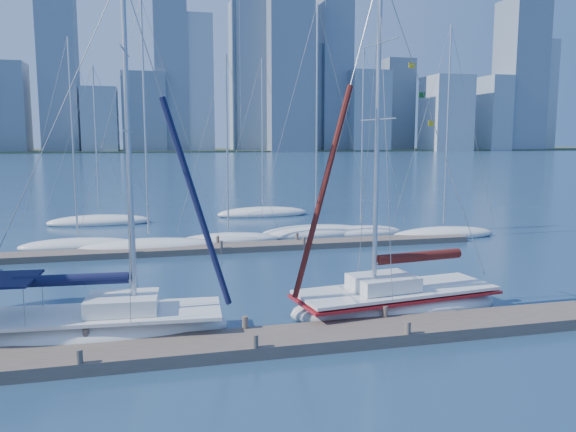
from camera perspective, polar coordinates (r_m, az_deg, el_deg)
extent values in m
plane|color=#17324A|center=(18.36, -3.88, -13.37)|extent=(700.00, 700.00, 0.00)
cube|color=#50433A|center=(18.29, -3.89, -12.79)|extent=(26.00, 2.00, 0.40)
cube|color=#50433A|center=(33.85, -5.30, -3.21)|extent=(30.00, 1.80, 0.36)
cube|color=#38472D|center=(336.94, -13.52, 6.46)|extent=(800.00, 100.00, 1.50)
ellipsoid|color=silver|center=(19.95, -18.02, -11.26)|extent=(8.34, 3.24, 1.43)
cube|color=silver|center=(19.74, -18.10, -9.43)|extent=(7.73, 2.99, 0.11)
cube|color=silver|center=(19.57, -16.47, -8.49)|extent=(2.41, 1.90, 0.53)
cylinder|color=silver|center=(18.78, -15.90, 6.65)|extent=(0.17, 0.17, 10.78)
cylinder|color=silver|center=(19.62, -21.09, -6.34)|extent=(3.87, 0.37, 0.10)
cylinder|color=black|center=(19.60, -21.10, -6.07)|extent=(3.58, 0.63, 0.38)
cube|color=black|center=(20.06, -26.64, -5.79)|extent=(1.88, 2.39, 0.08)
ellipsoid|color=silver|center=(22.16, 10.90, -9.08)|extent=(8.63, 3.79, 1.46)
cube|color=silver|center=(21.97, 10.94, -7.37)|extent=(7.99, 3.49, 0.12)
cube|color=silver|center=(21.59, 9.64, -6.67)|extent=(2.55, 2.06, 0.54)
cylinder|color=silver|center=(20.71, 9.05, 8.07)|extent=(0.18, 0.18, 11.56)
cylinder|color=silver|center=(22.25, 13.20, -4.27)|extent=(3.93, 0.61, 0.10)
cylinder|color=#47110F|center=(22.23, 13.21, -4.02)|extent=(3.66, 0.86, 0.39)
cube|color=maroon|center=(22.02, 10.93, -7.79)|extent=(8.18, 3.62, 0.10)
ellipsoid|color=silver|center=(36.66, -20.53, -2.83)|extent=(7.15, 2.89, 0.96)
cylinder|color=silver|center=(36.09, -21.03, 7.42)|extent=(0.10, 0.10, 11.68)
ellipsoid|color=silver|center=(34.59, -13.92, -3.13)|extent=(8.57, 3.91, 1.13)
cylinder|color=silver|center=(34.01, -14.34, 9.53)|extent=(0.12, 0.12, 13.53)
ellipsoid|color=silver|center=(36.25, -6.06, -2.48)|extent=(6.70, 2.55, 1.01)
cylinder|color=silver|center=(35.67, -6.20, 7.36)|extent=(0.11, 0.11, 10.92)
ellipsoid|color=silver|center=(38.50, 2.85, -1.78)|extent=(8.11, 3.56, 1.22)
cylinder|color=silver|center=(38.00, 2.93, 10.23)|extent=(0.13, 0.13, 14.25)
ellipsoid|color=silver|center=(39.32, 7.38, -1.69)|extent=(6.36, 4.20, 1.00)
cylinder|color=silver|center=(38.79, 7.56, 7.97)|extent=(0.11, 0.11, 11.74)
ellipsoid|color=silver|center=(39.66, 15.50, -1.81)|extent=(7.53, 2.41, 1.08)
cylinder|color=silver|center=(39.15, 15.89, 8.77)|extent=(0.12, 0.12, 13.01)
ellipsoid|color=silver|center=(46.38, -18.58, -0.56)|extent=(7.94, 2.44, 1.14)
cylinder|color=silver|center=(45.93, -18.93, 7.36)|extent=(0.12, 0.12, 11.13)
ellipsoid|color=silver|center=(48.92, -2.58, 0.26)|extent=(8.27, 4.68, 1.19)
cylinder|color=silver|center=(48.50, -2.63, 8.51)|extent=(0.13, 0.13, 12.30)
cube|color=slate|center=(311.99, -26.70, 9.79)|extent=(19.55, 17.63, 43.83)
cube|color=gray|center=(329.59, -22.02, 9.55)|extent=(15.26, 17.61, 39.76)
cube|color=gray|center=(302.82, -18.53, 9.21)|extent=(17.14, 19.81, 32.34)
cube|color=slate|center=(303.86, -14.39, 10.14)|extent=(21.79, 16.86, 40.56)
cube|color=gray|center=(308.65, -9.61, 13.05)|extent=(20.30, 14.99, 70.92)
cube|color=gray|center=(328.03, -4.36, 13.87)|extent=(16.19, 17.46, 82.85)
cube|color=slate|center=(306.55, 0.12, 14.47)|extent=(23.29, 18.95, 84.46)
cube|color=gray|center=(326.35, 2.97, 11.79)|extent=(14.84, 17.11, 58.75)
cube|color=gray|center=(319.72, 8.01, 10.47)|extent=(21.71, 18.80, 43.83)
cube|color=slate|center=(359.81, 10.93, 11.00)|extent=(17.66, 17.52, 55.10)
cube|color=gray|center=(340.01, 15.74, 9.96)|extent=(23.07, 23.94, 42.28)
cube|color=gray|center=(356.05, 20.06, 9.72)|extent=(13.44, 21.38, 42.94)
cube|color=slate|center=(371.32, 22.50, 12.97)|extent=(22.83, 23.60, 87.68)
cube|color=gray|center=(402.27, 23.96, 11.10)|extent=(17.75, 17.08, 68.83)
cube|color=slate|center=(314.04, -22.42, 16.73)|extent=(17.73, 18.00, 116.87)
cube|color=slate|center=(310.55, -11.87, 16.15)|extent=(16.60, 18.00, 105.13)
cube|color=slate|center=(315.37, -3.34, 15.80)|extent=(19.70, 18.00, 101.15)
cube|color=slate|center=(325.85, 4.73, 14.41)|extent=(16.90, 18.00, 88.54)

